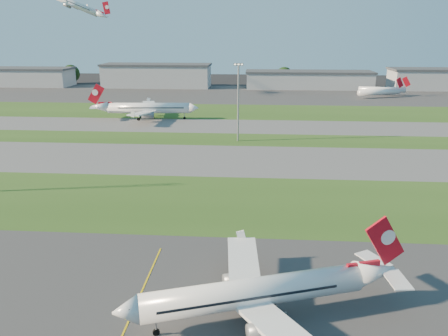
# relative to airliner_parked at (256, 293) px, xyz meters

# --- Properties ---
(grass_strip_a) EXTENTS (300.00, 34.00, 0.01)m
(grass_strip_a) POSITION_rel_airliner_parked_xyz_m (-21.27, 39.93, -3.91)
(grass_strip_a) COLOR #284818
(grass_strip_a) RESTS_ON ground
(taxiway_a) EXTENTS (300.00, 32.00, 0.01)m
(taxiway_a) POSITION_rel_airliner_parked_xyz_m (-21.27, 72.93, -3.91)
(taxiway_a) COLOR #515154
(taxiway_a) RESTS_ON ground
(grass_strip_b) EXTENTS (300.00, 18.00, 0.01)m
(grass_strip_b) POSITION_rel_airliner_parked_xyz_m (-21.27, 97.93, -3.91)
(grass_strip_b) COLOR #284818
(grass_strip_b) RESTS_ON ground
(taxiway_b) EXTENTS (300.00, 26.00, 0.01)m
(taxiway_b) POSITION_rel_airliner_parked_xyz_m (-21.27, 119.93, -3.91)
(taxiway_b) COLOR #515154
(taxiway_b) RESTS_ON ground
(grass_strip_c) EXTENTS (300.00, 40.00, 0.01)m
(grass_strip_c) POSITION_rel_airliner_parked_xyz_m (-21.27, 152.93, -3.91)
(grass_strip_c) COLOR #284818
(grass_strip_c) RESTS_ON ground
(apron_far) EXTENTS (400.00, 80.00, 0.01)m
(apron_far) POSITION_rel_airliner_parked_xyz_m (-21.27, 212.93, -3.91)
(apron_far) COLOR #333335
(apron_far) RESTS_ON ground
(airliner_parked) EXTENTS (34.49, 29.10, 11.15)m
(airliner_parked) POSITION_rel_airliner_parked_xyz_m (0.00, 0.00, 0.00)
(airliner_parked) COLOR white
(airliner_parked) RESTS_ON ground
(airliner_taxiing) EXTENTS (42.67, 36.12, 13.31)m
(airliner_taxiing) POSITION_rel_airliner_parked_xyz_m (-45.63, 131.59, 0.76)
(airliner_taxiing) COLOR white
(airliner_taxiing) RESTS_ON ground
(airliner_departing) EXTENTS (35.12, 29.82, 10.96)m
(airliner_departing) POSITION_rel_airliner_parked_xyz_m (-100.93, 199.64, 46.11)
(airliner_departing) COLOR white
(mini_jet_near) EXTENTS (27.39, 12.11, 9.48)m
(mini_jet_near) POSITION_rel_airliner_parked_xyz_m (68.56, 202.81, -0.63)
(mini_jet_near) COLOR white
(mini_jet_near) RESTS_ON ground
(mini_jet_far) EXTENTS (28.62, 5.87, 9.48)m
(mini_jet_far) POSITION_rel_airliner_parked_xyz_m (72.90, 213.30, -0.63)
(mini_jet_far) COLOR white
(mini_jet_far) RESTS_ON ground
(light_mast_centre) EXTENTS (3.20, 0.70, 25.80)m
(light_mast_centre) POSITION_rel_airliner_parked_xyz_m (-6.27, 95.93, 10.90)
(light_mast_centre) COLOR gray
(light_mast_centre) RESTS_ON ground
(hangar_far_west) EXTENTS (91.80, 23.00, 12.20)m
(hangar_far_west) POSITION_rel_airliner_parked_xyz_m (-171.27, 242.93, 2.22)
(hangar_far_west) COLOR #92959A
(hangar_far_west) RESTS_ON ground
(hangar_west) EXTENTS (71.40, 23.00, 15.20)m
(hangar_west) POSITION_rel_airliner_parked_xyz_m (-66.27, 242.93, 3.72)
(hangar_west) COLOR #92959A
(hangar_west) RESTS_ON ground
(hangar_east) EXTENTS (81.60, 23.00, 11.20)m
(hangar_east) POSITION_rel_airliner_parked_xyz_m (33.73, 242.93, 1.72)
(hangar_east) COLOR #92959A
(hangar_east) RESTS_ON ground
(tree_west) EXTENTS (12.10, 12.10, 13.20)m
(tree_west) POSITION_rel_airliner_parked_xyz_m (-131.27, 257.93, 3.22)
(tree_west) COLOR black
(tree_west) RESTS_ON ground
(tree_mid_west) EXTENTS (9.90, 9.90, 10.80)m
(tree_mid_west) POSITION_rel_airliner_parked_xyz_m (-41.27, 253.93, 1.92)
(tree_mid_west) COLOR black
(tree_mid_west) RESTS_ON ground
(tree_mid_east) EXTENTS (11.55, 11.55, 12.60)m
(tree_mid_east) POSITION_rel_airliner_parked_xyz_m (18.73, 256.93, 2.90)
(tree_mid_east) COLOR black
(tree_mid_east) RESTS_ON ground
(tree_east) EXTENTS (10.45, 10.45, 11.40)m
(tree_east) POSITION_rel_airliner_parked_xyz_m (93.73, 254.93, 2.25)
(tree_east) COLOR black
(tree_east) RESTS_ON ground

